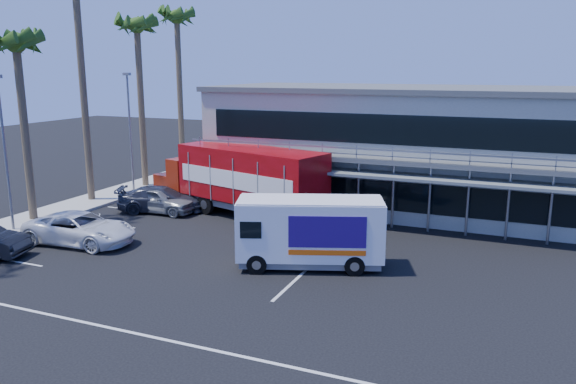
% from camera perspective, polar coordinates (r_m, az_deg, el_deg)
% --- Properties ---
extents(ground, '(120.00, 120.00, 0.00)m').
position_cam_1_polar(ground, '(23.53, -4.12, -8.50)').
color(ground, black).
rests_on(ground, ground).
extents(building, '(22.40, 12.00, 7.30)m').
position_cam_1_polar(building, '(35.53, 11.12, 4.59)').
color(building, '#9B9F92').
rests_on(building, ground).
extents(curb_strip, '(3.00, 32.00, 0.16)m').
position_cam_1_polar(curb_strip, '(36.69, -21.13, -1.47)').
color(curb_strip, '#A5A399').
rests_on(curb_strip, ground).
extents(palm_c, '(2.80, 2.80, 10.75)m').
position_cam_1_polar(palm_c, '(33.58, -25.85, 12.67)').
color(palm_c, brown).
rests_on(palm_c, ground).
extents(palm_e, '(2.80, 2.80, 12.25)m').
position_cam_1_polar(palm_e, '(40.90, -15.06, 15.14)').
color(palm_e, brown).
rests_on(palm_e, ground).
extents(palm_f, '(2.80, 2.80, 13.25)m').
position_cam_1_polar(palm_f, '(45.67, -11.20, 16.15)').
color(palm_f, brown).
rests_on(palm_f, ground).
extents(light_pole_near, '(0.50, 0.25, 8.09)m').
position_cam_1_polar(light_pole_near, '(31.96, -26.86, 4.13)').
color(light_pole_near, gray).
rests_on(light_pole_near, ground).
extents(light_pole_far, '(0.50, 0.25, 8.09)m').
position_cam_1_polar(light_pole_far, '(39.16, -15.75, 6.33)').
color(light_pole_far, gray).
rests_on(light_pole_far, ground).
extents(red_truck, '(12.12, 5.97, 3.98)m').
position_cam_1_polar(red_truck, '(32.51, -4.83, 1.45)').
color(red_truck, maroon).
rests_on(red_truck, ground).
extents(white_van, '(6.52, 4.10, 3.02)m').
position_cam_1_polar(white_van, '(23.99, 2.24, -4.03)').
color(white_van, white).
rests_on(white_van, ground).
extents(parked_car_c, '(5.62, 2.83, 1.53)m').
position_cam_1_polar(parked_car_c, '(29.19, -20.36, -3.49)').
color(parked_car_c, white).
rests_on(parked_car_c, ground).
extents(parked_car_d, '(5.57, 3.97, 1.50)m').
position_cam_1_polar(parked_car_d, '(34.29, -12.69, -0.71)').
color(parked_car_d, '#2A2D39').
rests_on(parked_car_d, ground).
extents(parked_car_e, '(4.63, 1.97, 1.56)m').
position_cam_1_polar(parked_car_e, '(34.04, -12.98, -0.76)').
color(parked_car_e, gray).
rests_on(parked_car_e, ground).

